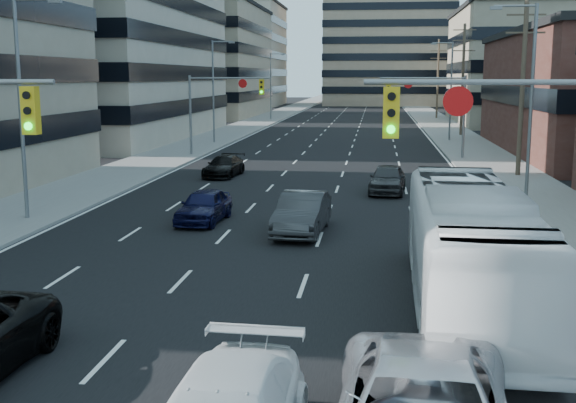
{
  "coord_description": "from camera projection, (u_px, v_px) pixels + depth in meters",
  "views": [
    {
      "loc": [
        3.78,
        -7.81,
        5.92
      ],
      "look_at": [
        1.19,
        13.44,
        2.2
      ],
      "focal_mm": 45.0,
      "sensor_mm": 36.0,
      "label": 1
    }
  ],
  "objects": [
    {
      "name": "sedan_blue",
      "position": [
        204.0,
        206.0,
        29.53
      ],
      "size": [
        1.86,
        4.11,
        1.37
      ],
      "primitive_type": "imported",
      "rotation": [
        0.0,
        0.0,
        -0.06
      ],
      "color": "black",
      "rests_on": "ground"
    },
    {
      "name": "office_right_far",
      "position": [
        546.0,
        68.0,
        90.99
      ],
      "size": [
        22.0,
        28.0,
        14.0
      ],
      "primitive_type": "cube",
      "color": "gray",
      "rests_on": "ground"
    },
    {
      "name": "streetlight_left_near",
      "position": [
        24.0,
        98.0,
        29.03
      ],
      "size": [
        2.03,
        0.22,
        9.0
      ],
      "color": "slate",
      "rests_on": "ground"
    },
    {
      "name": "streetlight_left_mid",
      "position": [
        215.0,
        86.0,
        63.26
      ],
      "size": [
        2.03,
        0.22,
        9.0
      ],
      "color": "slate",
      "rests_on": "ground"
    },
    {
      "name": "office_left_far",
      "position": [
        191.0,
        62.0,
        108.39
      ],
      "size": [
        20.0,
        30.0,
        16.0
      ],
      "primitive_type": "cube",
      "color": "gray",
      "rests_on": "ground"
    },
    {
      "name": "road_surface",
      "position": [
        356.0,
        108.0,
        136.24
      ],
      "size": [
        18.0,
        300.0,
        0.02
      ],
      "primitive_type": "cube",
      "color": "black",
      "rests_on": "ground"
    },
    {
      "name": "transit_bus",
      "position": [
        469.0,
        248.0,
        18.38
      ],
      "size": [
        2.87,
        11.51,
        3.19
      ],
      "primitive_type": "imported",
      "rotation": [
        0.0,
        0.0,
        -0.02
      ],
      "color": "white",
      "rests_on": "ground"
    },
    {
      "name": "utility_pole_block",
      "position": [
        523.0,
        79.0,
        41.87
      ],
      "size": [
        2.2,
        0.28,
        11.0
      ],
      "color": "#4C3D2D",
      "rests_on": "ground"
    },
    {
      "name": "bg_block_right",
      "position": [
        533.0,
        76.0,
        131.4
      ],
      "size": [
        22.0,
        22.0,
        12.0
      ],
      "primitive_type": "cube",
      "color": "gray",
      "rests_on": "ground"
    },
    {
      "name": "streetlight_left_far",
      "position": [
        272.0,
        83.0,
        97.49
      ],
      "size": [
        2.03,
        0.22,
        9.0
      ],
      "color": "slate",
      "rests_on": "ground"
    },
    {
      "name": "signal_far_left",
      "position": [
        221.0,
        99.0,
        53.29
      ],
      "size": [
        6.09,
        0.33,
        6.0
      ],
      "color": "slate",
      "rests_on": "ground"
    },
    {
      "name": "sedan_grey_center",
      "position": [
        302.0,
        213.0,
        27.43
      ],
      "size": [
        1.96,
        4.83,
        1.56
      ],
      "primitive_type": "imported",
      "rotation": [
        0.0,
        0.0,
        -0.07
      ],
      "color": "#2F3032",
      "rests_on": "ground"
    },
    {
      "name": "bg_block_left",
      "position": [
        221.0,
        56.0,
        147.65
      ],
      "size": [
        24.0,
        24.0,
        20.0
      ],
      "primitive_type": "cube",
      "color": "#ADA089",
      "rests_on": "ground"
    },
    {
      "name": "utility_pole_midblock",
      "position": [
        463.0,
        78.0,
        71.21
      ],
      "size": [
        2.2,
        0.28,
        11.0
      ],
      "color": "#4C3D2D",
      "rests_on": "ground"
    },
    {
      "name": "sidewalk_right",
      "position": [
        418.0,
        108.0,
        134.86
      ],
      "size": [
        5.0,
        300.0,
        0.15
      ],
      "primitive_type": "cube",
      "color": "slate",
      "rests_on": "ground"
    },
    {
      "name": "signal_far_right",
      "position": [
        432.0,
        99.0,
        51.46
      ],
      "size": [
        6.09,
        0.33,
        6.0
      ],
      "color": "slate",
      "rests_on": "ground"
    },
    {
      "name": "sedan_grey_right",
      "position": [
        388.0,
        179.0,
        36.95
      ],
      "size": [
        2.1,
        4.45,
        1.47
      ],
      "primitive_type": "imported",
      "rotation": [
        0.0,
        0.0,
        -0.08
      ],
      "color": "#2D2D2F",
      "rests_on": "ground"
    },
    {
      "name": "sedan_black_far",
      "position": [
        224.0,
        166.0,
        43.06
      ],
      "size": [
        2.11,
        4.41,
        1.24
      ],
      "primitive_type": "imported",
      "rotation": [
        0.0,
        0.0,
        -0.09
      ],
      "color": "black",
      "rests_on": "ground"
    },
    {
      "name": "utility_pole_distant",
      "position": [
        438.0,
        77.0,
        100.55
      ],
      "size": [
        2.2,
        0.28,
        11.0
      ],
      "color": "#4C3D2D",
      "rests_on": "ground"
    },
    {
      "name": "signal_near_right",
      "position": [
        550.0,
        153.0,
        15.3
      ],
      "size": [
        6.59,
        0.33,
        6.0
      ],
      "color": "slate",
      "rests_on": "ground"
    },
    {
      "name": "sidewalk_left",
      "position": [
        296.0,
        107.0,
        137.6
      ],
      "size": [
        5.0,
        300.0,
        0.15
      ],
      "primitive_type": "cube",
      "color": "slate",
      "rests_on": "ground"
    },
    {
      "name": "streetlight_right_near",
      "position": [
        528.0,
        97.0,
        31.46
      ],
      "size": [
        2.03,
        0.22,
        9.0
      ],
      "color": "slate",
      "rests_on": "ground"
    },
    {
      "name": "streetlight_right_far",
      "position": [
        449.0,
        86.0,
        65.69
      ],
      "size": [
        2.03,
        0.22,
        9.0
      ],
      "color": "slate",
      "rests_on": "ground"
    }
  ]
}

